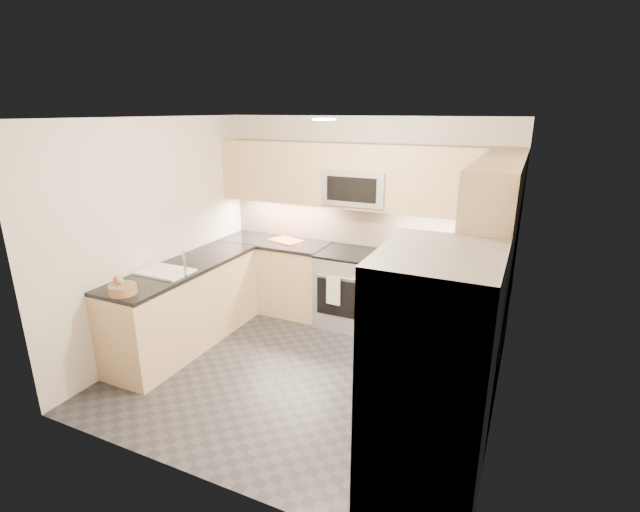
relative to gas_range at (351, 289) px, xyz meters
The scene contains 35 objects.
floor 1.35m from the gas_range, 90.00° to the right, with size 3.60×3.20×0.00m, color #222227.
ceiling 2.41m from the gas_range, 90.00° to the right, with size 3.60×3.20×0.02m, color beige.
wall_back 0.86m from the gas_range, 90.00° to the left, with size 3.60×0.02×2.50m, color beige.
wall_front 2.98m from the gas_range, 90.00° to the right, with size 3.60×0.02×2.50m, color beige.
wall_left 2.34m from the gas_range, 144.69° to the right, with size 0.02×3.20×2.50m, color beige.
wall_right 2.34m from the gas_range, 35.31° to the right, with size 0.02×3.20×2.50m, color beige.
base_cab_back_left 1.09m from the gas_range, behind, with size 1.42×0.60×0.90m, color tan.
base_cab_back_right 1.09m from the gas_range, ahead, with size 1.42×0.60×0.90m, color tan.
base_cab_right 1.88m from the gas_range, 36.87° to the right, with size 0.60×1.70×0.90m, color tan.
base_cab_peninsula 1.97m from the gas_range, 139.64° to the right, with size 0.60×2.00×0.90m, color tan.
countertop_back_left 1.19m from the gas_range, behind, with size 1.42×0.63×0.04m, color black.
countertop_back_right 1.19m from the gas_range, ahead, with size 1.42×0.63×0.04m, color black.
countertop_right 1.93m from the gas_range, 36.87° to the right, with size 0.63×1.70×0.04m, color black.
countertop_peninsula 2.02m from the gas_range, 139.64° to the right, with size 0.63×2.00×0.04m, color black.
upper_cab_back 1.38m from the gas_range, 90.00° to the left, with size 3.60×0.35×0.75m, color tan.
upper_cab_right 2.35m from the gas_range, 31.61° to the right, with size 0.35×1.95×0.75m, color tan.
backsplash_back 0.81m from the gas_range, 90.00° to the left, with size 3.60×0.01×0.51m, color tan.
backsplash_right 2.11m from the gas_range, 24.68° to the right, with size 0.01×2.30×0.51m, color tan.
gas_range is the anchor object (origin of this frame).
range_cooktop 0.46m from the gas_range, ahead, with size 0.76×0.65×0.03m, color black.
oven_door_glass 0.33m from the gas_range, 90.00° to the right, with size 0.62×0.02×0.45m, color black.
oven_handle 0.44m from the gas_range, 90.00° to the right, with size 0.02×0.02×0.60m, color #B2B5BA.
microwave 1.25m from the gas_range, 90.00° to the left, with size 0.76×0.40×0.40m, color #9C9FA3.
microwave_door 1.25m from the gas_range, 90.00° to the right, with size 0.60×0.01×0.28m, color black.
refrigerator 2.86m from the gas_range, 59.12° to the right, with size 0.70×0.90×1.80m, color #A7A9AF.
fridge_handle_left 2.86m from the gas_range, 67.48° to the right, with size 0.02×0.02×1.20m, color #B2B5BA.
fridge_handle_right 2.54m from the gas_range, 64.31° to the right, with size 0.02×0.02×1.20m, color #B2B5BA.
sink_basin 2.18m from the gas_range, 134.53° to the right, with size 0.52×0.38×0.16m, color white.
faucet 2.06m from the gas_range, 129.12° to the right, with size 0.03×0.03×0.28m, color silver.
utensil_bowl 1.54m from the gas_range, ahead, with size 0.26×0.26×0.15m, color #6EB64E.
cutting_board 1.07m from the gas_range, behind, with size 0.41×0.28×0.01m, color red.
fruit_basket 2.64m from the gas_range, 124.00° to the right, with size 0.25×0.25×0.09m, color #8A6040.
fruit_apple 2.68m from the gas_range, 126.62° to the right, with size 0.06×0.06×0.06m, color #C23B16.
fruit_pear 2.66m from the gas_range, 124.65° to the right, with size 0.07×0.07×0.07m, color #53A245.
dish_towel_check 0.39m from the gas_range, 103.17° to the right, with size 0.18×0.01×0.34m, color silver.
Camera 1 is at (1.88, -3.71, 2.57)m, focal length 26.00 mm.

